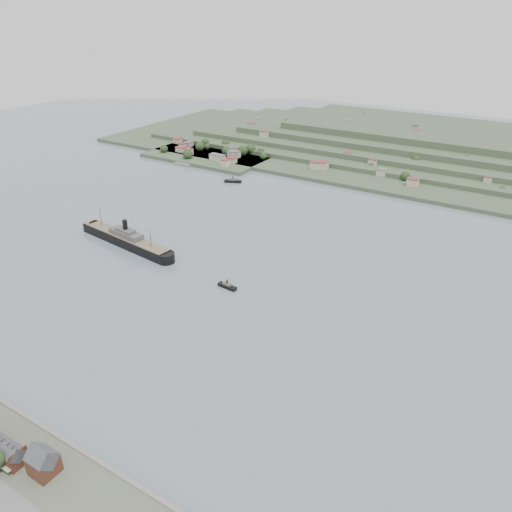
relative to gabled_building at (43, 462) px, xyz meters
The scene contains 6 objects.
ground 166.49m from the gabled_building, 99.52° to the left, with size 1400.00×1400.00×0.00m, color slate.
gabled_building is the anchor object (origin of this frame).
far_peninsula 557.11m from the gabled_building, 89.96° to the left, with size 760.00×309.00×30.00m.
steamship 220.23m from the gabled_building, 127.39° to the left, with size 108.28×24.76×26.00m.
tugboat 163.92m from the gabled_building, 98.40° to the left, with size 14.44×5.00×6.38m.
ferry_west 377.40m from the gabled_building, 112.85° to the left, with size 18.93×11.89×6.90m.
Camera 1 is at (174.12, -237.68, 171.52)m, focal length 35.00 mm.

